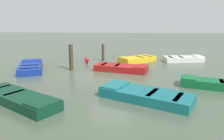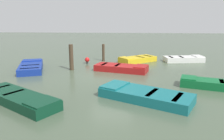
% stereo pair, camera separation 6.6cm
% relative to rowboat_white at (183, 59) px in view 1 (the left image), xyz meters
% --- Properties ---
extents(ground_plane, '(80.00, 80.00, 0.00)m').
position_rel_rowboat_white_xyz_m(ground_plane, '(-5.43, -4.88, -0.22)').
color(ground_plane, '#475642').
extents(rowboat_white, '(3.20, 1.71, 0.46)m').
position_rel_rowboat_white_xyz_m(rowboat_white, '(0.00, 0.00, 0.00)').
color(rowboat_white, silver).
rests_on(rowboat_white, ground_plane).
extents(rowboat_teal, '(4.14, 3.10, 0.46)m').
position_rel_rowboat_white_xyz_m(rowboat_teal, '(-3.73, -8.81, -0.00)').
color(rowboat_teal, '#14666B').
rests_on(rowboat_teal, ground_plane).
extents(rowboat_yellow, '(3.15, 2.87, 0.46)m').
position_rel_rowboat_white_xyz_m(rowboat_yellow, '(-3.73, -0.45, 0.00)').
color(rowboat_yellow, gold).
rests_on(rowboat_yellow, ground_plane).
extents(rowboat_red, '(3.63, 2.15, 0.46)m').
position_rel_rowboat_white_xyz_m(rowboat_red, '(-4.89, -3.67, -0.00)').
color(rowboat_red, maroon).
rests_on(rowboat_red, ground_plane).
extents(rowboat_blue, '(2.55, 3.78, 0.46)m').
position_rel_rowboat_white_xyz_m(rowboat_blue, '(-10.98, -3.80, -0.00)').
color(rowboat_blue, navy).
rests_on(rowboat_blue, ground_plane).
extents(rowboat_green, '(3.47, 1.98, 0.46)m').
position_rel_rowboat_white_xyz_m(rowboat_green, '(-0.13, -6.97, -0.00)').
color(rowboat_green, '#0F602D').
rests_on(rowboat_green, ground_plane).
extents(rowboat_dark_green, '(4.12, 3.21, 0.46)m').
position_rel_rowboat_white_xyz_m(rowboat_dark_green, '(-8.90, -9.59, -0.00)').
color(rowboat_dark_green, '#0C3823').
rests_on(rowboat_dark_green, ground_plane).
extents(mooring_piling_mid_right, '(0.21, 0.21, 1.36)m').
position_rel_rowboat_white_xyz_m(mooring_piling_mid_right, '(-6.49, -0.15, 0.46)').
color(mooring_piling_mid_right, '#423323').
rests_on(mooring_piling_mid_right, ground_plane).
extents(mooring_piling_near_right, '(0.28, 0.28, 1.72)m').
position_rel_rowboat_white_xyz_m(mooring_piling_near_right, '(-8.26, -3.56, 0.65)').
color(mooring_piling_near_right, '#423323').
rests_on(mooring_piling_near_right, ground_plane).
extents(marker_buoy, '(0.36, 0.36, 0.48)m').
position_rel_rowboat_white_xyz_m(marker_buoy, '(-7.61, -1.37, 0.07)').
color(marker_buoy, '#262626').
rests_on(marker_buoy, ground_plane).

